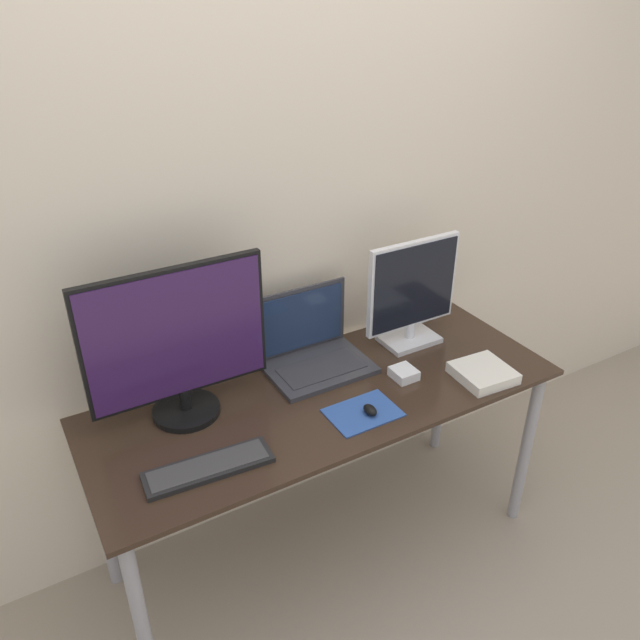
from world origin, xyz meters
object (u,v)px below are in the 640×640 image
at_px(monitor_left, 178,344).
at_px(mouse, 370,410).
at_px(laptop, 312,348).
at_px(monitor_right, 412,293).
at_px(keyboard, 208,467).
at_px(book, 483,373).
at_px(power_brick, 404,373).

bearing_deg(monitor_left, mouse, -31.29).
bearing_deg(laptop, monitor_left, -174.04).
height_order(monitor_right, keyboard, monitor_right).
xyz_separation_m(monitor_left, mouse, (0.51, -0.31, -0.24)).
bearing_deg(book, laptop, 141.09).
height_order(monitor_right, power_brick, monitor_right).
height_order(monitor_left, laptop, monitor_left).
height_order(laptop, book, laptop).
xyz_separation_m(book, power_brick, (-0.24, 0.14, -0.00)).
distance_m(mouse, power_brick, 0.25).
bearing_deg(book, mouse, 177.20).
bearing_deg(book, power_brick, 149.95).
distance_m(monitor_left, keyboard, 0.38).
bearing_deg(mouse, keyboard, 177.73).
distance_m(keyboard, power_brick, 0.77).
height_order(laptop, mouse, laptop).
bearing_deg(monitor_left, laptop, 5.96).
bearing_deg(laptop, mouse, -87.99).
xyz_separation_m(monitor_right, mouse, (-0.39, -0.31, -0.19)).
distance_m(monitor_left, laptop, 0.54).
relative_size(laptop, power_brick, 4.18).
relative_size(monitor_right, power_brick, 4.72).
height_order(monitor_left, mouse, monitor_left).
bearing_deg(power_brick, keyboard, -172.91).
relative_size(keyboard, book, 1.91).
bearing_deg(laptop, keyboard, -147.42).
xyz_separation_m(mouse, power_brick, (0.22, 0.12, -0.00)).
relative_size(keyboard, power_brick, 4.32).
bearing_deg(mouse, power_brick, 27.78).
relative_size(monitor_left, keyboard, 1.52).
height_order(keyboard, power_brick, power_brick).
bearing_deg(mouse, monitor_left, 148.71).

